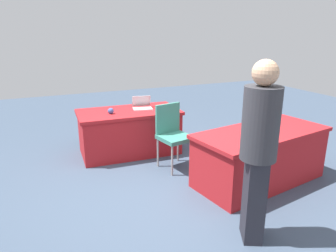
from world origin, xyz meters
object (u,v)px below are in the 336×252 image
object	(u,v)px
table_foreground	(129,132)
chair_tucked_right	(173,132)
scissors_red	(153,107)
table_mid_right	(260,156)
laptop_silver	(142,106)
person_attendee_standing	(259,145)
yarn_ball	(111,111)

from	to	relation	value
table_foreground	chair_tucked_right	bearing A→B (deg)	117.27
chair_tucked_right	scissors_red	distance (m)	0.87
table_mid_right	laptop_silver	xyz separation A→B (m)	(1.06, -1.81, 0.41)
person_attendee_standing	chair_tucked_right	bearing A→B (deg)	-152.83
person_attendee_standing	laptop_silver	bearing A→B (deg)	-149.43
table_foreground	yarn_ball	world-z (taller)	yarn_ball
table_foreground	yarn_ball	bearing A→B (deg)	15.19
table_mid_right	scissors_red	world-z (taller)	scissors_red
chair_tucked_right	yarn_ball	distance (m)	1.08
table_mid_right	laptop_silver	size ratio (longest dim) A/B	5.44
laptop_silver	chair_tucked_right	bearing A→B (deg)	111.67
chair_tucked_right	yarn_ball	world-z (taller)	chair_tucked_right
laptop_silver	scissors_red	bearing A→B (deg)	-176.23
chair_tucked_right	laptop_silver	bearing A→B (deg)	-89.85
laptop_silver	table_foreground	bearing A→B (deg)	21.20
person_attendee_standing	yarn_ball	world-z (taller)	person_attendee_standing
table_foreground	person_attendee_standing	size ratio (longest dim) A/B	0.95
table_foreground	chair_tucked_right	distance (m)	0.95
table_foreground	chair_tucked_right	size ratio (longest dim) A/B	1.77
table_foreground	person_attendee_standing	bearing A→B (deg)	99.04
table_mid_right	laptop_silver	distance (m)	2.13
table_mid_right	yarn_ball	size ratio (longest dim) A/B	20.77
chair_tucked_right	person_attendee_standing	xyz separation A→B (m)	(-0.01, 1.90, 0.44)
person_attendee_standing	scissors_red	distance (m)	2.77
laptop_silver	scissors_red	world-z (taller)	laptop_silver
table_mid_right	person_attendee_standing	distance (m)	1.45
person_attendee_standing	scissors_red	size ratio (longest dim) A/B	9.90
chair_tucked_right	table_foreground	bearing A→B (deg)	-73.50
table_foreground	yarn_ball	distance (m)	0.53
yarn_ball	scissors_red	world-z (taller)	yarn_ball
person_attendee_standing	laptop_silver	size ratio (longest dim) A/B	4.87
yarn_ball	scissors_red	size ratio (longest dim) A/B	0.53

